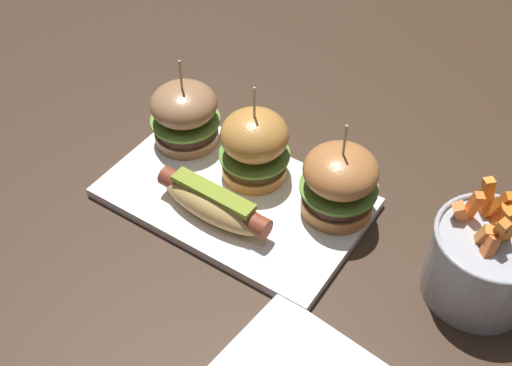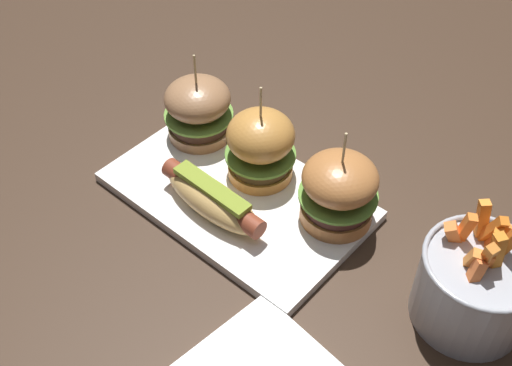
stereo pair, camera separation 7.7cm
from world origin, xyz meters
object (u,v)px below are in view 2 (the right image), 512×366
(slider_center, at_px, (260,145))
(slider_right, at_px, (339,190))
(slider_left, at_px, (198,109))
(fries_bucket, at_px, (475,285))
(platter_main, at_px, (237,196))
(hot_dog, at_px, (211,198))

(slider_center, distance_m, slider_right, 0.13)
(slider_left, height_order, fries_bucket, slider_left)
(slider_center, distance_m, fries_bucket, 0.32)
(platter_main, relative_size, hot_dog, 2.06)
(platter_main, xyz_separation_m, fries_bucket, (0.32, 0.04, 0.05))
(platter_main, xyz_separation_m, slider_left, (-0.12, 0.05, 0.05))
(hot_dog, bearing_deg, fries_bucket, 14.88)
(platter_main, distance_m, hot_dog, 0.05)
(platter_main, height_order, hot_dog, hot_dog)
(slider_right, bearing_deg, slider_left, 179.68)
(platter_main, distance_m, slider_center, 0.08)
(hot_dog, distance_m, slider_left, 0.16)
(hot_dog, relative_size, slider_left, 1.22)
(slider_center, xyz_separation_m, slider_right, (0.13, 0.00, -0.00))
(hot_dog, relative_size, fries_bucket, 1.12)
(platter_main, xyz_separation_m, hot_dog, (-0.00, -0.05, 0.03))
(hot_dog, bearing_deg, slider_right, 37.01)
(fries_bucket, bearing_deg, slider_right, 176.68)
(slider_right, height_order, fries_bucket, slider_right)
(slider_left, distance_m, fries_bucket, 0.44)
(hot_dog, height_order, slider_right, slider_right)
(platter_main, distance_m, slider_left, 0.14)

